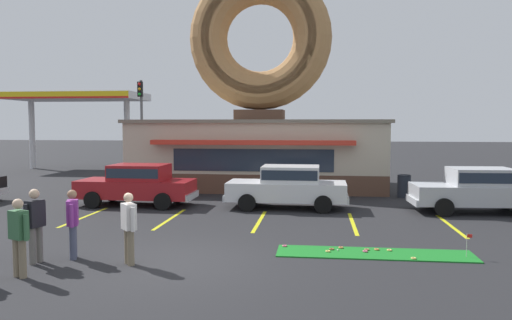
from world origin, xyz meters
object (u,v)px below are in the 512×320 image
car_silver (478,188)px  pedestrian_hooded_kid (35,222)px  car_red (137,183)px  pedestrian_blue_sweater_man (129,225)px  putting_flag_pin (468,240)px  traffic_light_pole (141,115)px  car_white (288,185)px  trash_bin (404,186)px  golf_ball (338,250)px  pedestrian_leather_jacket_man (19,234)px  pedestrian_beanie_man (73,221)px

car_silver → pedestrian_hooded_kid: size_ratio=2.72×
car_red → pedestrian_blue_sweater_man: size_ratio=2.81×
putting_flag_pin → traffic_light_pole: traffic_light_pole is taller
car_white → pedestrian_blue_sweater_man: size_ratio=2.81×
trash_bin → car_red: bearing=-162.0°
golf_ball → trash_bin: trash_bin is taller
putting_flag_pin → pedestrian_hooded_kid: (-9.90, -1.64, 0.51)m
car_silver → car_red: bearing=179.7°
car_silver → trash_bin: car_silver is taller
car_white → pedestrian_leather_jacket_man: size_ratio=2.80×
car_white → pedestrian_hooded_kid: size_ratio=2.69×
pedestrian_blue_sweater_man → pedestrian_leather_jacket_man: bearing=-148.2°
trash_bin → traffic_light_pole: traffic_light_pole is taller
pedestrian_beanie_man → trash_bin: 14.51m
golf_ball → car_white: (-1.59, 6.26, 0.82)m
pedestrian_hooded_kid → pedestrian_leather_jacket_man: pedestrian_hooded_kid is taller
car_red → pedestrian_hooded_kid: bearing=-85.9°
trash_bin → traffic_light_pole: size_ratio=0.17×
trash_bin → pedestrian_leather_jacket_man: bearing=-128.1°
pedestrian_leather_jacket_man → traffic_light_pole: 20.60m
trash_bin → traffic_light_pole: 16.47m
car_white → trash_bin: (4.81, 3.41, -0.37)m
pedestrian_blue_sweater_man → traffic_light_pole: size_ratio=0.28×
car_white → pedestrian_beanie_man: size_ratio=2.81×
car_white → pedestrian_leather_jacket_man: (-5.02, -9.10, 0.03)m
pedestrian_blue_sweater_man → traffic_light_pole: 19.99m
car_red → pedestrian_beanie_man: bearing=-80.8°
pedestrian_leather_jacket_man → trash_bin: size_ratio=1.68×
golf_ball → pedestrian_hooded_kid: (-6.86, -1.82, 0.90)m
traffic_light_pole → pedestrian_blue_sweater_man: bearing=-71.0°
pedestrian_beanie_man → pedestrian_hooded_kid: bearing=-144.6°
pedestrian_beanie_man → car_red: bearing=99.2°
car_silver → car_white: 6.77m
putting_flag_pin → pedestrian_beanie_man: size_ratio=0.34×
putting_flag_pin → car_silver: size_ratio=0.12×
car_red → pedestrian_beanie_man: pedestrian_beanie_man is taller
putting_flag_pin → trash_bin: bearing=89.0°
putting_flag_pin → car_white: bearing=125.7°
pedestrian_hooded_kid → traffic_light_pole: size_ratio=0.29×
car_silver → traffic_light_pole: (-16.33, 10.91, 2.84)m
car_red → trash_bin: car_red is taller
car_white → trash_bin: car_white is taller
pedestrian_blue_sweater_man → pedestrian_leather_jacket_man: size_ratio=1.00×
car_silver → car_red: same height
car_silver → pedestrian_leather_jacket_man: size_ratio=2.82×
golf_ball → car_white: 6.51m
pedestrian_hooded_kid → trash_bin: bearing=48.8°
pedestrian_leather_jacket_man → pedestrian_beanie_man: pedestrian_leather_jacket_man is taller
pedestrian_blue_sweater_man → trash_bin: 13.84m
car_white → putting_flag_pin: bearing=-54.3°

